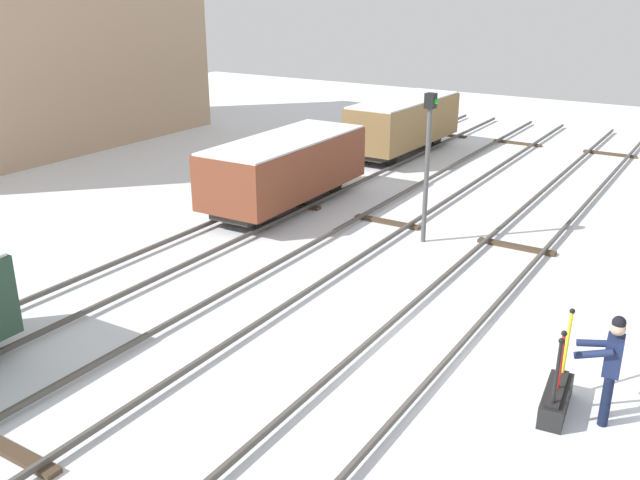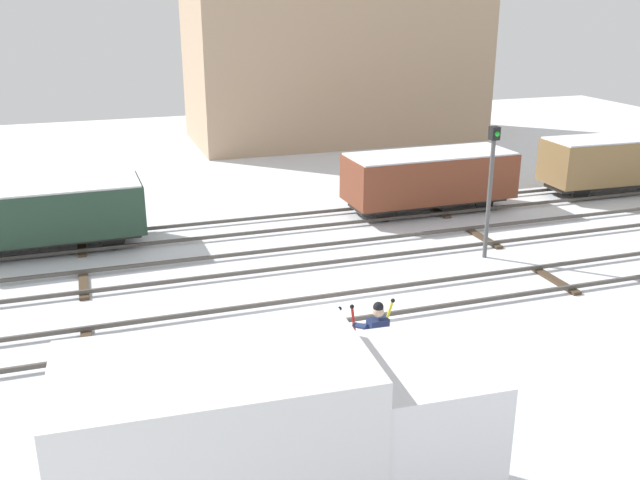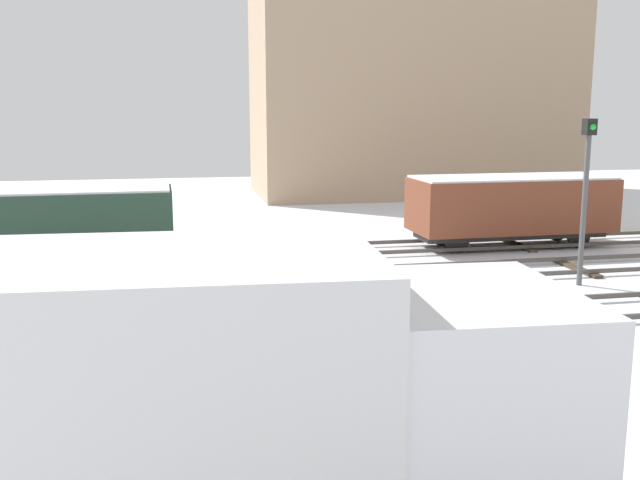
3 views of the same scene
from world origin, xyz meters
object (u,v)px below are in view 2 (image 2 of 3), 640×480
object	(u,v)px
freight_car_mid_siding	(429,177)
signal_post	(491,179)
switch_lever_frame	(357,358)
delivery_truck	(274,436)
freight_car_far_end	(619,160)
freight_car_back_track	(45,212)
rail_worker	(377,339)

from	to	relation	value
freight_car_mid_siding	signal_post	bearing A→B (deg)	-97.10
switch_lever_frame	delivery_truck	xyz separation A→B (m)	(-2.75, -3.94, 1.36)
freight_car_far_end	signal_post	bearing A→B (deg)	-149.39
delivery_truck	freight_car_back_track	world-z (taller)	delivery_truck
rail_worker	delivery_truck	world-z (taller)	delivery_truck
freight_car_mid_siding	freight_car_back_track	xyz separation A→B (m)	(-12.35, 0.00, -0.04)
rail_worker	switch_lever_frame	bearing A→B (deg)	94.96
rail_worker	freight_car_back_track	bearing A→B (deg)	115.50
freight_car_back_track	freight_car_far_end	size ratio (longest dim) A/B	0.95
signal_post	rail_worker	bearing A→B (deg)	-136.06
rail_worker	freight_car_mid_siding	bearing A→B (deg)	52.52
switch_lever_frame	freight_car_far_end	size ratio (longest dim) A/B	0.25
rail_worker	freight_car_far_end	bearing A→B (deg)	29.71
delivery_truck	freight_car_far_end	bearing A→B (deg)	41.27
switch_lever_frame	freight_car_mid_siding	xyz separation A→B (m)	(6.32, 9.42, 0.96)
rail_worker	delivery_truck	xyz separation A→B (m)	(-2.87, -3.28, 0.62)
signal_post	freight_car_far_end	world-z (taller)	signal_post
delivery_truck	freight_car_far_end	size ratio (longest dim) A/B	0.99
delivery_truck	signal_post	size ratio (longest dim) A/B	1.53
switch_lever_frame	signal_post	distance (m)	7.82
switch_lever_frame	freight_car_mid_siding	world-z (taller)	freight_car_mid_siding
delivery_truck	signal_post	bearing A→B (deg)	48.66
delivery_truck	freight_car_far_end	xyz separation A→B (m)	(16.94, 13.36, -0.37)
rail_worker	signal_post	xyz separation A→B (m)	(5.68, 5.48, 1.33)
delivery_truck	freight_car_far_end	world-z (taller)	delivery_truck
freight_car_mid_siding	freight_car_back_track	distance (m)	12.35
rail_worker	signal_post	bearing A→B (deg)	38.02
freight_car_mid_siding	freight_car_far_end	world-z (taller)	freight_car_far_end
delivery_truck	rail_worker	bearing A→B (deg)	51.76
freight_car_back_track	freight_car_far_end	bearing A→B (deg)	-1.26
switch_lever_frame	rail_worker	xyz separation A→B (m)	(0.13, -0.66, 0.74)
delivery_truck	freight_car_mid_siding	world-z (taller)	delivery_truck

